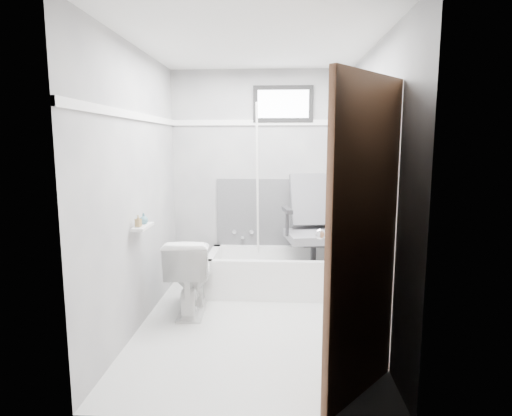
# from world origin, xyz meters

# --- Properties ---
(floor) EXTENTS (2.60, 2.60, 0.00)m
(floor) POSITION_xyz_m (0.00, 0.00, 0.00)
(floor) COLOR silver
(floor) RESTS_ON ground
(ceiling) EXTENTS (2.60, 2.60, 0.00)m
(ceiling) POSITION_xyz_m (0.00, 0.00, 2.40)
(ceiling) COLOR silver
(ceiling) RESTS_ON floor
(wall_back) EXTENTS (2.00, 0.02, 2.40)m
(wall_back) POSITION_xyz_m (0.00, 1.30, 1.20)
(wall_back) COLOR slate
(wall_back) RESTS_ON floor
(wall_front) EXTENTS (2.00, 0.02, 2.40)m
(wall_front) POSITION_xyz_m (0.00, -1.30, 1.20)
(wall_front) COLOR slate
(wall_front) RESTS_ON floor
(wall_left) EXTENTS (0.02, 2.60, 2.40)m
(wall_left) POSITION_xyz_m (-1.00, 0.00, 1.20)
(wall_left) COLOR slate
(wall_left) RESTS_ON floor
(wall_right) EXTENTS (0.02, 2.60, 2.40)m
(wall_right) POSITION_xyz_m (1.00, 0.00, 1.20)
(wall_right) COLOR slate
(wall_right) RESTS_ON floor
(bathtub) EXTENTS (1.50, 0.70, 0.42)m
(bathtub) POSITION_xyz_m (0.21, 0.93, 0.21)
(bathtub) COLOR white
(bathtub) RESTS_ON floor
(office_chair) EXTENTS (0.77, 0.77, 1.15)m
(office_chair) POSITION_xyz_m (0.59, 0.95, 0.69)
(office_chair) COLOR slate
(office_chair) RESTS_ON bathtub
(toilet) EXTENTS (0.45, 0.76, 0.72)m
(toilet) POSITION_xyz_m (-0.62, 0.31, 0.36)
(toilet) COLOR white
(toilet) RESTS_ON floor
(door) EXTENTS (0.78, 0.78, 2.00)m
(door) POSITION_xyz_m (0.98, -1.28, 1.00)
(door) COLOR brown
(door) RESTS_ON floor
(window) EXTENTS (0.66, 0.04, 0.40)m
(window) POSITION_xyz_m (0.25, 1.29, 2.02)
(window) COLOR black
(window) RESTS_ON wall_back
(backerboard) EXTENTS (1.50, 0.02, 0.78)m
(backerboard) POSITION_xyz_m (0.25, 1.29, 0.80)
(backerboard) COLOR #4C4C4F
(backerboard) RESTS_ON wall_back
(trim_back) EXTENTS (2.00, 0.02, 0.06)m
(trim_back) POSITION_xyz_m (0.00, 1.29, 1.82)
(trim_back) COLOR white
(trim_back) RESTS_ON wall_back
(trim_left) EXTENTS (0.02, 2.60, 0.06)m
(trim_left) POSITION_xyz_m (-0.99, 0.00, 1.82)
(trim_left) COLOR white
(trim_left) RESTS_ON wall_left
(pole) EXTENTS (0.02, 0.43, 1.91)m
(pole) POSITION_xyz_m (-0.02, 1.06, 1.05)
(pole) COLOR white
(pole) RESTS_ON bathtub
(shelf) EXTENTS (0.10, 0.32, 0.02)m
(shelf) POSITION_xyz_m (-0.93, -0.09, 0.90)
(shelf) COLOR silver
(shelf) RESTS_ON wall_left
(soap_bottle_a) EXTENTS (0.05, 0.05, 0.10)m
(soap_bottle_a) POSITION_xyz_m (-0.94, -0.17, 0.97)
(soap_bottle_a) COLOR olive
(soap_bottle_a) RESTS_ON shelf
(soap_bottle_b) EXTENTS (0.09, 0.09, 0.10)m
(soap_bottle_b) POSITION_xyz_m (-0.94, -0.03, 0.96)
(soap_bottle_b) COLOR slate
(soap_bottle_b) RESTS_ON shelf
(faucet) EXTENTS (0.26, 0.10, 0.16)m
(faucet) POSITION_xyz_m (-0.20, 1.27, 0.55)
(faucet) COLOR silver
(faucet) RESTS_ON wall_back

